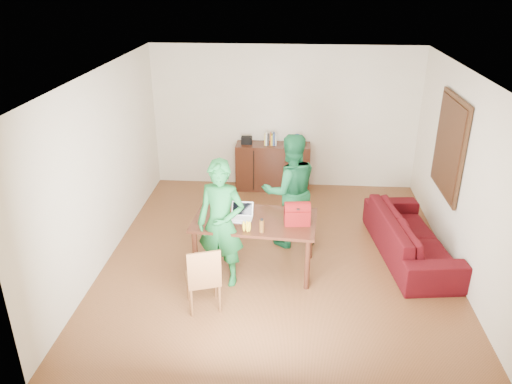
# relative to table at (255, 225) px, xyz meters

# --- Properties ---
(room) EXTENTS (5.20, 5.70, 2.90)m
(room) POSITION_rel_table_xyz_m (0.33, 0.49, 0.62)
(room) COLOR #4C2E13
(room) RESTS_ON ground
(table) EXTENTS (1.74, 1.07, 0.79)m
(table) POSITION_rel_table_xyz_m (0.00, 0.00, 0.00)
(table) COLOR black
(table) RESTS_ON ground
(chair) EXTENTS (0.51, 0.49, 0.89)m
(chair) POSITION_rel_table_xyz_m (-0.57, -0.95, -0.43)
(chair) COLOR brown
(chair) RESTS_ON ground
(person_near) EXTENTS (0.71, 0.53, 1.76)m
(person_near) POSITION_rel_table_xyz_m (-0.42, -0.35, 0.19)
(person_near) COLOR #145B26
(person_near) RESTS_ON ground
(person_far) EXTENTS (1.02, 0.90, 1.77)m
(person_far) POSITION_rel_table_xyz_m (0.47, 0.77, 0.20)
(person_far) COLOR #12512A
(person_far) RESTS_ON ground
(laptop) EXTENTS (0.31, 0.22, 0.21)m
(laptop) POSITION_rel_table_xyz_m (-0.19, -0.04, 0.14)
(laptop) COLOR white
(laptop) RESTS_ON table
(bananas) EXTENTS (0.15, 0.10, 0.06)m
(bananas) POSITION_rel_table_xyz_m (-0.08, -0.36, 0.13)
(bananas) COLOR gold
(bananas) RESTS_ON table
(bottle) EXTENTS (0.07, 0.07, 0.19)m
(bottle) POSITION_rel_table_xyz_m (0.12, -0.36, 0.20)
(bottle) COLOR #573313
(bottle) RESTS_ON table
(red_bag) EXTENTS (0.36, 0.23, 0.25)m
(red_bag) POSITION_rel_table_xyz_m (0.57, -0.09, 0.22)
(red_bag) COLOR maroon
(red_bag) RESTS_ON table
(sofa) EXTENTS (1.13, 2.29, 0.64)m
(sofa) POSITION_rel_table_xyz_m (2.27, 0.53, -0.37)
(sofa) COLOR #40080E
(sofa) RESTS_ON ground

